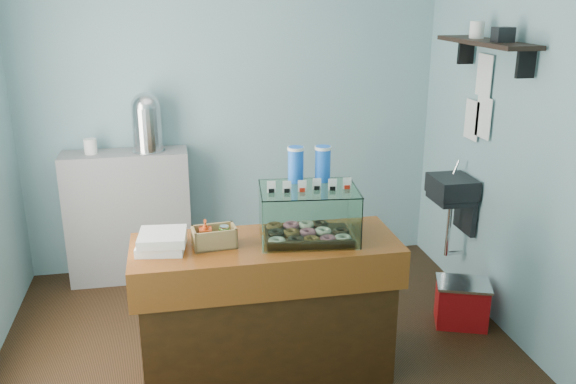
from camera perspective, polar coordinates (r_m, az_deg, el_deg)
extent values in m
plane|color=black|center=(4.30, -2.51, -14.51)|extent=(3.50, 3.50, 0.00)
cube|color=#7CA9B5|center=(5.19, -5.25, 7.91)|extent=(3.50, 0.04, 2.80)
cube|color=#7CA9B5|center=(2.33, 2.61, -5.14)|extent=(3.50, 0.04, 2.80)
cube|color=#7CA9B5|center=(4.33, 20.82, 4.73)|extent=(0.04, 3.00, 2.80)
cube|color=black|center=(4.84, 15.11, 0.49)|extent=(0.30, 0.35, 0.15)
cube|color=black|center=(4.96, 16.28, -1.62)|extent=(0.04, 0.30, 0.35)
cylinder|color=silver|center=(4.93, 15.46, 2.22)|extent=(0.02, 0.02, 0.12)
cylinder|color=silver|center=(4.96, 14.78, -3.36)|extent=(0.04, 0.04, 0.45)
cube|color=black|center=(4.43, 18.03, 13.19)|extent=(0.25, 1.00, 0.03)
cube|color=black|center=(4.13, 21.36, 11.13)|extent=(0.12, 0.03, 0.18)
cube|color=black|center=(4.82, 16.31, 12.49)|extent=(0.12, 0.03, 0.18)
cube|color=white|center=(4.69, 17.82, 6.63)|extent=(0.01, 0.21, 0.30)
cube|color=white|center=(4.85, 16.82, 6.48)|extent=(0.01, 0.21, 0.30)
cube|color=white|center=(4.69, 17.89, 10.35)|extent=(0.01, 0.21, 0.30)
cube|color=#3F210C|center=(3.87, -2.02, -11.25)|extent=(1.50, 0.56, 0.84)
cube|color=#51280A|center=(3.67, -2.10, -5.13)|extent=(1.60, 0.60, 0.06)
cube|color=#51280A|center=(3.47, -1.34, -8.75)|extent=(1.60, 0.04, 0.18)
cube|color=gray|center=(5.22, -14.63, -2.23)|extent=(1.00, 0.32, 1.10)
cube|color=#341E0F|center=(3.71, 1.88, -4.16)|extent=(0.55, 0.41, 0.02)
torus|color=silver|center=(3.57, -1.01, -4.61)|extent=(0.10, 0.10, 0.03)
torus|color=black|center=(3.58, 0.56, -4.56)|extent=(0.10, 0.10, 0.03)
torus|color=brown|center=(3.59, 2.13, -4.50)|extent=(0.10, 0.10, 0.03)
torus|color=#D26279|center=(3.60, 3.68, -4.44)|extent=(0.10, 0.10, 0.03)
torus|color=silver|center=(3.62, 5.22, -4.37)|extent=(0.10, 0.10, 0.03)
torus|color=black|center=(3.69, -1.15, -3.88)|extent=(0.10, 0.10, 0.03)
torus|color=brown|center=(3.69, 0.37, -3.83)|extent=(0.10, 0.10, 0.03)
torus|color=#D26279|center=(3.70, 1.89, -3.77)|extent=(0.10, 0.10, 0.03)
torus|color=silver|center=(3.72, 3.39, -3.71)|extent=(0.10, 0.10, 0.03)
torus|color=black|center=(3.73, 4.88, -3.66)|extent=(0.10, 0.10, 0.03)
torus|color=brown|center=(3.80, -1.28, -3.19)|extent=(0.10, 0.10, 0.03)
torus|color=#D26279|center=(3.81, 0.19, -3.14)|extent=(0.10, 0.10, 0.03)
torus|color=silver|center=(3.82, 1.66, -3.09)|extent=(0.10, 0.10, 0.03)
torus|color=black|center=(3.83, 3.12, -3.03)|extent=(0.10, 0.10, 0.03)
cube|color=white|center=(3.47, 2.33, -3.24)|extent=(0.57, 0.06, 0.31)
cube|color=white|center=(3.85, 1.53, -0.99)|extent=(0.57, 0.06, 0.31)
cube|color=white|center=(3.64, -2.55, -2.20)|extent=(0.05, 0.41, 0.31)
cube|color=white|center=(3.71, 6.28, -1.90)|extent=(0.05, 0.41, 0.31)
cube|color=white|center=(3.61, 1.93, 0.30)|extent=(0.62, 0.48, 0.01)
cube|color=white|center=(3.53, -1.58, 0.54)|extent=(0.05, 0.01, 0.07)
cube|color=black|center=(3.54, -1.58, 0.18)|extent=(0.03, 0.02, 0.02)
cube|color=white|center=(3.54, -0.13, 0.58)|extent=(0.05, 0.01, 0.07)
cube|color=black|center=(3.54, -0.13, 0.22)|extent=(0.03, 0.02, 0.02)
cube|color=white|center=(3.55, 1.32, 0.62)|extent=(0.05, 0.01, 0.07)
cube|color=#B61F0E|center=(3.55, 1.31, 0.27)|extent=(0.03, 0.02, 0.02)
cube|color=white|center=(3.56, 2.76, 0.66)|extent=(0.05, 0.01, 0.07)
cube|color=black|center=(3.56, 2.75, 0.31)|extent=(0.03, 0.02, 0.02)
cube|color=white|center=(3.57, 4.19, 0.70)|extent=(0.05, 0.01, 0.07)
cube|color=black|center=(3.58, 4.18, 0.35)|extent=(0.03, 0.02, 0.02)
cube|color=white|center=(3.58, 5.60, 0.74)|extent=(0.05, 0.01, 0.07)
cube|color=#B61F0E|center=(3.59, 5.59, 0.39)|extent=(0.03, 0.02, 0.02)
cylinder|color=blue|center=(3.70, 0.73, 2.59)|extent=(0.09, 0.09, 0.22)
cylinder|color=white|center=(3.67, 0.74, 4.10)|extent=(0.10, 0.10, 0.02)
cylinder|color=blue|center=(3.72, 3.27, 2.65)|extent=(0.09, 0.09, 0.22)
cylinder|color=white|center=(3.69, 3.30, 4.15)|extent=(0.10, 0.10, 0.02)
cube|color=#A28751|center=(3.62, -6.88, -5.00)|extent=(0.26, 0.17, 0.01)
cube|color=#A28751|center=(3.53, -6.71, -4.61)|extent=(0.25, 0.04, 0.12)
cube|color=#A28751|center=(3.66, -7.10, -3.82)|extent=(0.25, 0.04, 0.12)
cube|color=#A28751|center=(3.58, -8.77, -4.40)|extent=(0.03, 0.15, 0.12)
cube|color=#A28751|center=(3.61, -5.07, -4.02)|extent=(0.03, 0.15, 0.12)
imported|color=#CB4113|center=(3.58, -7.72, -3.82)|extent=(0.08, 0.08, 0.16)
cylinder|color=#418022|center=(3.60, -5.97, -4.08)|extent=(0.06, 0.06, 0.10)
cylinder|color=silver|center=(3.58, -6.00, -3.27)|extent=(0.05, 0.05, 0.01)
cube|color=white|center=(3.62, -11.75, -4.89)|extent=(0.30, 0.30, 0.05)
cube|color=white|center=(3.59, -11.67, -4.17)|extent=(0.29, 0.29, 0.05)
cylinder|color=silver|center=(5.04, -12.89, 3.78)|extent=(0.26, 0.26, 0.01)
cylinder|color=silver|center=(5.00, -13.03, 5.78)|extent=(0.23, 0.23, 0.35)
sphere|color=silver|center=(4.97, -13.18, 7.76)|extent=(0.23, 0.23, 0.23)
cube|color=red|center=(4.69, 15.93, -10.07)|extent=(0.43, 0.37, 0.31)
cube|color=silver|center=(4.61, 16.11, -8.24)|extent=(0.45, 0.40, 0.02)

